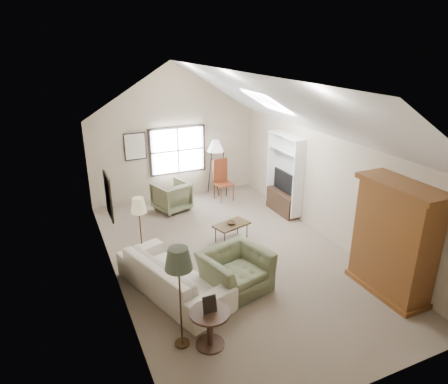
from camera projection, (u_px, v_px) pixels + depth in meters
name	position (u px, v px, depth m)	size (l,w,h in m)	color
room_shell	(232.00, 112.00, 7.78)	(5.01, 8.01, 4.00)	#726451
window	(178.00, 150.00, 11.82)	(1.72, 0.08, 1.42)	black
skylight	(267.00, 101.00, 9.04)	(0.80, 1.20, 0.52)	white
wall_art	(123.00, 169.00, 9.24)	(1.97, 3.71, 0.88)	black
armoire	(394.00, 240.00, 7.34)	(0.60, 1.50, 2.20)	brown
tv_alcove	(285.00, 173.00, 10.78)	(0.32, 1.30, 2.10)	white
media_console	(282.00, 202.00, 11.08)	(0.34, 1.18, 0.60)	#382316
tv_panel	(284.00, 181.00, 10.85)	(0.05, 0.90, 0.55)	black
sofa	(173.00, 275.00, 7.55)	(2.54, 0.99, 0.74)	beige
armchair_near	(235.00, 271.00, 7.64)	(1.21, 1.06, 0.79)	#686E4D
armchair_far	(172.00, 196.00, 11.19)	(0.87, 0.90, 0.82)	#696A4A
coffee_table	(231.00, 232.00, 9.56)	(0.85, 0.47, 0.43)	#3E2E19
bowl	(232.00, 223.00, 9.47)	(0.20, 0.20, 0.05)	#3E2D19
side_table	(210.00, 329.00, 6.25)	(0.64, 0.64, 0.64)	#392117
side_chair	(224.00, 181.00, 11.81)	(0.48, 0.48, 1.23)	brown
tripod_lamp	(216.00, 167.00, 12.23)	(0.51, 0.51, 1.74)	white
dark_lamp	(180.00, 298.00, 6.06)	(0.42, 0.42, 1.77)	#282C1F
tan_lamp	(141.00, 232.00, 8.30)	(0.32, 0.32, 1.59)	tan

